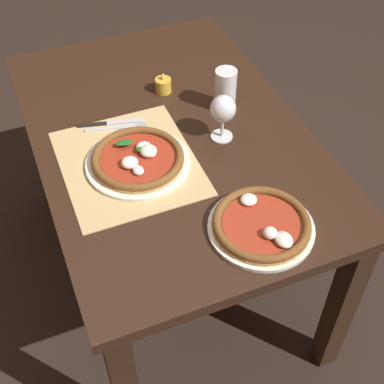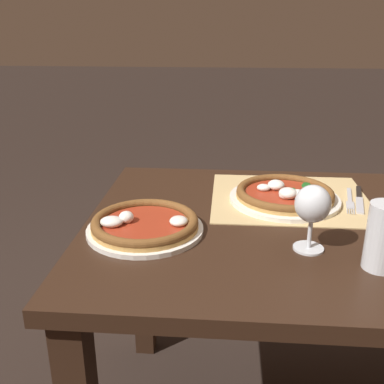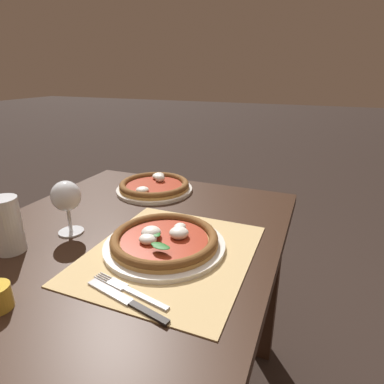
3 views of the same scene
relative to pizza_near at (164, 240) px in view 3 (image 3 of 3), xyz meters
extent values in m
cube|color=black|center=(-0.11, 0.14, -0.04)|extent=(1.28, 0.85, 0.04)
cube|color=black|center=(0.47, -0.22, -0.41)|extent=(0.07, 0.07, 0.70)
cube|color=black|center=(0.47, 0.50, -0.41)|extent=(0.07, 0.07, 0.70)
cube|color=tan|center=(-0.02, -0.03, -0.02)|extent=(0.45, 0.39, 0.00)
cylinder|color=silver|center=(0.00, 0.00, -0.01)|extent=(0.32, 0.32, 0.01)
cylinder|color=tan|center=(0.00, 0.00, 0.00)|extent=(0.28, 0.28, 0.01)
torus|color=brown|center=(0.00, 0.00, 0.01)|extent=(0.28, 0.28, 0.02)
cylinder|color=maroon|center=(0.00, 0.00, 0.00)|extent=(0.22, 0.22, 0.00)
ellipsoid|color=silver|center=(0.00, 0.04, 0.02)|extent=(0.05, 0.05, 0.03)
ellipsoid|color=silver|center=(-0.03, 0.03, 0.01)|extent=(0.04, 0.05, 0.02)
ellipsoid|color=silver|center=(0.02, -0.03, 0.02)|extent=(0.05, 0.05, 0.03)
ellipsoid|color=silver|center=(0.00, 0.04, 0.01)|extent=(0.04, 0.03, 0.02)
ellipsoid|color=silver|center=(0.06, -0.02, 0.01)|extent=(0.04, 0.03, 0.02)
ellipsoid|color=#1E5B1E|center=(-0.01, 0.02, 0.02)|extent=(0.05, 0.05, 0.00)
ellipsoid|color=#1E5B1E|center=(-0.06, -0.02, 0.02)|extent=(0.03, 0.05, 0.00)
ellipsoid|color=#1E5B1E|center=(-0.01, 0.03, 0.02)|extent=(0.04, 0.05, 0.00)
ellipsoid|color=#1E5B1E|center=(-0.07, -0.03, 0.02)|extent=(0.03, 0.04, 0.00)
cylinder|color=silver|center=(0.36, 0.23, -0.02)|extent=(0.29, 0.29, 0.01)
cylinder|color=tan|center=(0.36, 0.23, -0.01)|extent=(0.26, 0.26, 0.01)
torus|color=brown|center=(0.36, 0.23, 0.00)|extent=(0.26, 0.26, 0.02)
cylinder|color=maroon|center=(0.36, 0.23, 0.00)|extent=(0.21, 0.21, 0.00)
ellipsoid|color=silver|center=(0.44, 0.25, 0.01)|extent=(0.06, 0.05, 0.03)
ellipsoid|color=silver|center=(0.28, 0.23, 0.01)|extent=(0.04, 0.05, 0.02)
ellipsoid|color=silver|center=(0.41, 0.23, 0.01)|extent=(0.04, 0.04, 0.03)
cylinder|color=silver|center=(-0.02, 0.29, -0.02)|extent=(0.07, 0.07, 0.00)
cylinder|color=silver|center=(-0.02, 0.29, 0.01)|extent=(0.01, 0.01, 0.06)
ellipsoid|color=silver|center=(-0.02, 0.29, 0.09)|extent=(0.08, 0.08, 0.08)
ellipsoid|color=#AD5B14|center=(-0.02, 0.29, 0.08)|extent=(0.07, 0.07, 0.05)
cylinder|color=silver|center=(-0.16, 0.36, 0.05)|extent=(0.07, 0.07, 0.15)
cylinder|color=black|center=(-0.16, 0.36, 0.04)|extent=(0.07, 0.07, 0.12)
cylinder|color=silver|center=(-0.16, 0.36, 0.10)|extent=(0.07, 0.07, 0.02)
cube|color=#B7B7BC|center=(-0.20, -0.06, -0.02)|extent=(0.04, 0.11, 0.00)
cube|color=#B7B7BC|center=(-0.18, 0.02, -0.02)|extent=(0.03, 0.05, 0.00)
cylinder|color=#B7B7BC|center=(-0.16, 0.06, -0.02)|extent=(0.01, 0.04, 0.00)
cylinder|color=#B7B7BC|center=(-0.17, 0.06, -0.02)|extent=(0.01, 0.04, 0.00)
cylinder|color=#B7B7BC|center=(-0.18, 0.06, -0.02)|extent=(0.01, 0.04, 0.00)
cylinder|color=#B7B7BC|center=(-0.18, 0.07, -0.02)|extent=(0.01, 0.04, 0.00)
cube|color=black|center=(-0.23, -0.08, -0.02)|extent=(0.04, 0.10, 0.01)
cube|color=#B7B7BC|center=(-0.21, 0.02, -0.02)|extent=(0.05, 0.12, 0.00)
camera|label=1|loc=(1.15, -0.29, 1.08)|focal=50.00mm
camera|label=2|loc=(0.17, 1.22, 0.47)|focal=42.00mm
camera|label=3|loc=(-0.65, -0.34, 0.41)|focal=30.00mm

